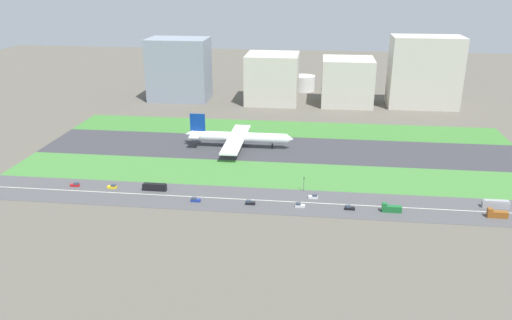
{
  "coord_description": "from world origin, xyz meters",
  "views": [
    {
      "loc": [
        20.69,
        -284.98,
        99.12
      ],
      "look_at": [
        -9.55,
        -36.5,
        6.0
      ],
      "focal_mm": 35.88,
      "sensor_mm": 36.0,
      "label": 1
    }
  ],
  "objects_px": {
    "truck_1": "(391,208)",
    "hangar_building": "(272,78)",
    "bus_1": "(496,204)",
    "car_4": "(349,208)",
    "truck_0": "(497,214)",
    "fuel_tank_west": "(304,83)",
    "car_3": "(250,203)",
    "cargo_warehouse": "(424,72)",
    "airliner": "(237,137)",
    "car_6": "(314,197)",
    "car_5": "(75,185)",
    "terminal_building": "(179,69)",
    "traffic_light": "(304,183)",
    "bus_0": "(155,187)",
    "office_tower": "(347,82)",
    "car_2": "(195,200)",
    "car_1": "(299,205)",
    "fuel_tank_centre": "(342,83)",
    "car_0": "(112,187)"
  },
  "relations": [
    {
      "from": "truck_1",
      "to": "hangar_building",
      "type": "relative_size",
      "value": 0.21
    },
    {
      "from": "bus_1",
      "to": "car_4",
      "type": "relative_size",
      "value": 2.64
    },
    {
      "from": "truck_0",
      "to": "fuel_tank_west",
      "type": "relative_size",
      "value": 0.42
    },
    {
      "from": "car_3",
      "to": "cargo_warehouse",
      "type": "xyz_separation_m",
      "value": [
        108.12,
        192.0,
        25.73
      ]
    },
    {
      "from": "cargo_warehouse",
      "to": "airliner",
      "type": "bearing_deg",
      "value": -137.95
    },
    {
      "from": "car_6",
      "to": "car_4",
      "type": "xyz_separation_m",
      "value": [
        15.79,
        -10.0,
        0.0
      ]
    },
    {
      "from": "car_5",
      "to": "car_4",
      "type": "relative_size",
      "value": 1.0
    },
    {
      "from": "car_5",
      "to": "car_4",
      "type": "bearing_deg",
      "value": -4.35
    },
    {
      "from": "bus_1",
      "to": "terminal_building",
      "type": "relative_size",
      "value": 0.24
    },
    {
      "from": "traffic_light",
      "to": "hangar_building",
      "type": "distance_m",
      "value": 177.39
    },
    {
      "from": "bus_0",
      "to": "office_tower",
      "type": "height_order",
      "value": "office_tower"
    },
    {
      "from": "airliner",
      "to": "terminal_building",
      "type": "height_order",
      "value": "terminal_building"
    },
    {
      "from": "car_5",
      "to": "terminal_building",
      "type": "relative_size",
      "value": 0.09
    },
    {
      "from": "car_6",
      "to": "office_tower",
      "type": "xyz_separation_m",
      "value": [
        22.49,
        182.0,
        16.96
      ]
    },
    {
      "from": "bus_0",
      "to": "bus_1",
      "type": "height_order",
      "value": "same"
    },
    {
      "from": "car_2",
      "to": "truck_1",
      "type": "height_order",
      "value": "truck_1"
    },
    {
      "from": "car_1",
      "to": "hangar_building",
      "type": "distance_m",
      "value": 195.16
    },
    {
      "from": "traffic_light",
      "to": "cargo_warehouse",
      "type": "xyz_separation_m",
      "value": [
        84.6,
        174.01,
        22.37
      ]
    },
    {
      "from": "bus_0",
      "to": "car_4",
      "type": "bearing_deg",
      "value": -6.23
    },
    {
      "from": "bus_0",
      "to": "office_tower",
      "type": "xyz_separation_m",
      "value": [
        98.26,
        182.0,
        16.07
      ]
    },
    {
      "from": "bus_0",
      "to": "truck_0",
      "type": "relative_size",
      "value": 1.38
    },
    {
      "from": "traffic_light",
      "to": "car_4",
      "type": "bearing_deg",
      "value": -41.0
    },
    {
      "from": "bus_0",
      "to": "fuel_tank_centre",
      "type": "distance_m",
      "value": 246.54
    },
    {
      "from": "bus_1",
      "to": "car_6",
      "type": "bearing_deg",
      "value": 180.0
    },
    {
      "from": "car_0",
      "to": "car_3",
      "type": "distance_m",
      "value": 69.19
    },
    {
      "from": "car_2",
      "to": "terminal_building",
      "type": "relative_size",
      "value": 0.09
    },
    {
      "from": "car_0",
      "to": "bus_1",
      "type": "bearing_deg",
      "value": -0.0
    },
    {
      "from": "truck_1",
      "to": "car_4",
      "type": "relative_size",
      "value": 1.91
    },
    {
      "from": "truck_0",
      "to": "fuel_tank_centre",
      "type": "relative_size",
      "value": 0.34
    },
    {
      "from": "cargo_warehouse",
      "to": "fuel_tank_west",
      "type": "xyz_separation_m",
      "value": [
        -92.27,
        45.0,
        -20.24
      ]
    },
    {
      "from": "car_2",
      "to": "car_5",
      "type": "bearing_deg",
      "value": -9.14
    },
    {
      "from": "truck_0",
      "to": "car_5",
      "type": "bearing_deg",
      "value": -2.96
    },
    {
      "from": "bus_1",
      "to": "truck_0",
      "type": "xyz_separation_m",
      "value": [
        -2.58,
        -10.0,
        -0.15
      ]
    },
    {
      "from": "truck_1",
      "to": "fuel_tank_centre",
      "type": "relative_size",
      "value": 0.34
    },
    {
      "from": "bus_1",
      "to": "truck_1",
      "type": "relative_size",
      "value": 1.38
    },
    {
      "from": "bus_0",
      "to": "car_4",
      "type": "distance_m",
      "value": 92.11
    },
    {
      "from": "car_1",
      "to": "terminal_building",
      "type": "xyz_separation_m",
      "value": [
        -104.98,
        192.0,
        23.55
      ]
    },
    {
      "from": "truck_1",
      "to": "terminal_building",
      "type": "xyz_separation_m",
      "value": [
        -144.84,
        192.0,
        22.81
      ]
    },
    {
      "from": "car_2",
      "to": "airliner",
      "type": "bearing_deg",
      "value": -95.06
    },
    {
      "from": "terminal_building",
      "to": "hangar_building",
      "type": "distance_m",
      "value": 75.26
    },
    {
      "from": "truck_1",
      "to": "traffic_light",
      "type": "height_order",
      "value": "traffic_light"
    },
    {
      "from": "bus_1",
      "to": "terminal_building",
      "type": "xyz_separation_m",
      "value": [
        -191.5,
        182.0,
        22.66
      ]
    },
    {
      "from": "truck_0",
      "to": "truck_1",
      "type": "bearing_deg",
      "value": 0.0
    },
    {
      "from": "airliner",
      "to": "truck_0",
      "type": "bearing_deg",
      "value": -32.07
    },
    {
      "from": "fuel_tank_centre",
      "to": "car_2",
      "type": "bearing_deg",
      "value": -107.31
    },
    {
      "from": "car_6",
      "to": "cargo_warehouse",
      "type": "relative_size",
      "value": 0.08
    },
    {
      "from": "truck_0",
      "to": "fuel_tank_centre",
      "type": "bearing_deg",
      "value": -76.35
    },
    {
      "from": "bus_0",
      "to": "car_5",
      "type": "bearing_deg",
      "value": 180.0
    },
    {
      "from": "car_6",
      "to": "fuel_tank_centre",
      "type": "height_order",
      "value": "fuel_tank_centre"
    },
    {
      "from": "terminal_building",
      "to": "car_0",
      "type": "bearing_deg",
      "value": -85.52
    }
  ]
}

